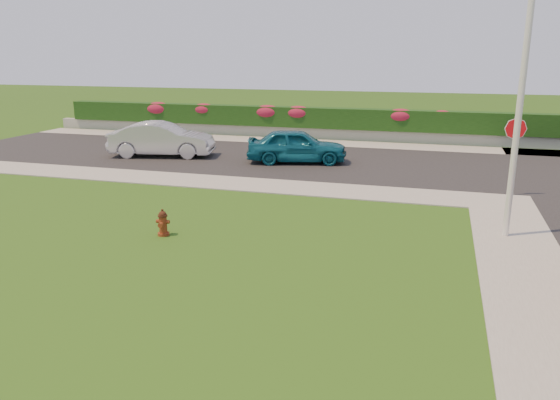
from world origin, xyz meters
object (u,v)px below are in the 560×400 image
(fire_hydrant, at_px, (163,223))
(stop_sign, at_px, (515,138))
(utility_pole, at_px, (518,121))
(sedan_silver, at_px, (162,139))
(sedan_teal, at_px, (297,146))

(fire_hydrant, xyz_separation_m, stop_sign, (9.07, 6.84, 1.61))
(fire_hydrant, xyz_separation_m, utility_pole, (8.55, 2.39, 2.66))
(sedan_silver, distance_m, stop_sign, 14.84)
(fire_hydrant, distance_m, utility_pole, 9.27)
(fire_hydrant, relative_size, utility_pole, 0.12)
(sedan_teal, height_order, sedan_silver, sedan_silver)
(fire_hydrant, distance_m, sedan_teal, 10.37)
(sedan_silver, relative_size, utility_pole, 0.78)
(sedan_teal, relative_size, stop_sign, 1.63)
(fire_hydrant, bearing_deg, utility_pole, 12.05)
(sedan_teal, bearing_deg, stop_sign, -127.40)
(stop_sign, bearing_deg, sedan_teal, 168.01)
(sedan_silver, xyz_separation_m, utility_pole, (13.94, -7.62, 2.19))
(fire_hydrant, height_order, stop_sign, stop_sign)
(fire_hydrant, xyz_separation_m, sedan_teal, (0.89, 10.32, 0.43))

